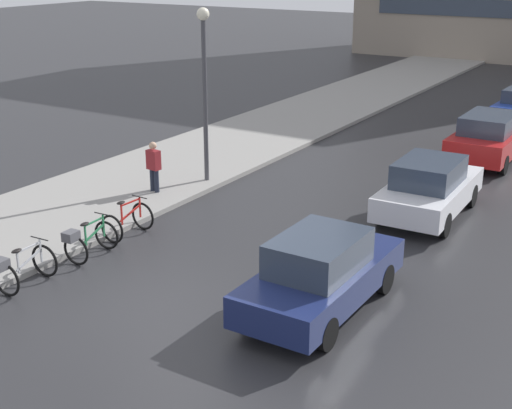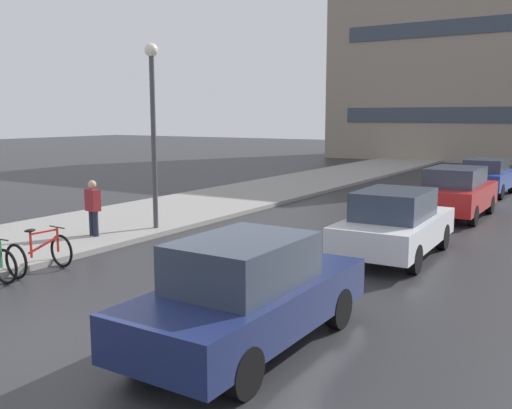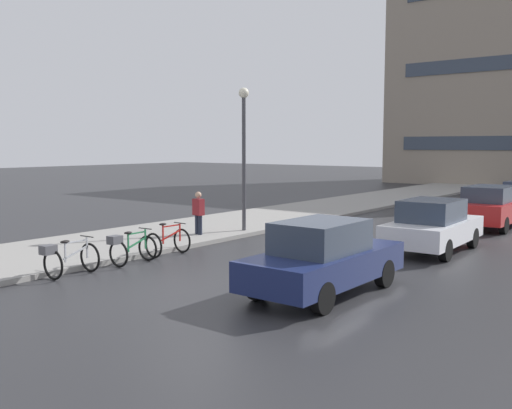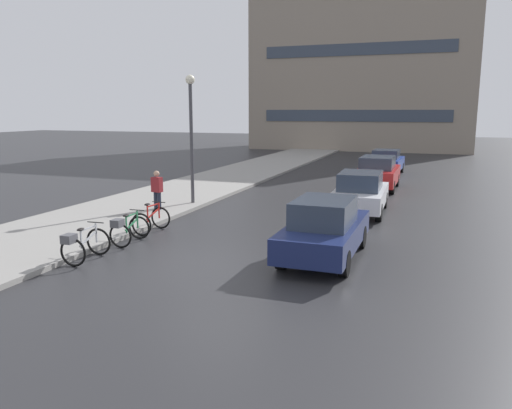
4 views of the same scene
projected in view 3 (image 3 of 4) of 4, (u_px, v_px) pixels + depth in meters
ground_plane at (194, 289)px, 12.96m from camera, size 140.00×140.00×0.00m
sidewalk_kerb at (255, 220)px, 24.47m from camera, size 4.80×60.00×0.14m
bicycle_nearest at (67, 258)px, 14.06m from camera, size 0.81×1.44×0.95m
bicycle_second at (129, 247)px, 15.48m from camera, size 0.78×1.41×0.94m
bicycle_third at (168, 242)px, 16.83m from camera, size 0.79×1.19×0.99m
car_navy at (323, 258)px, 12.42m from camera, size 1.81×4.36×1.63m
car_white at (433, 226)px, 17.41m from camera, size 1.95×4.31×1.61m
car_red at (491, 207)px, 22.37m from camera, size 1.93×4.30×1.67m
pedestrian at (198, 212)px, 19.87m from camera, size 0.43×0.29×1.64m
streetlamp at (244, 141)px, 20.59m from camera, size 0.37×0.37×5.30m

